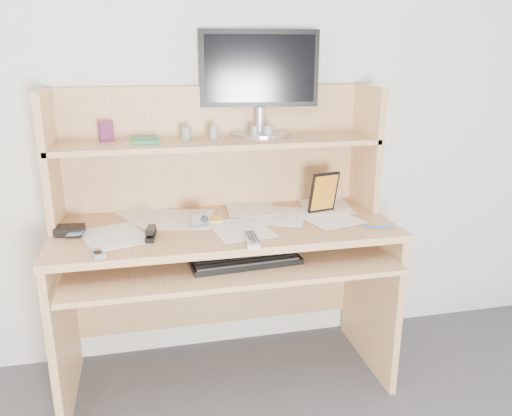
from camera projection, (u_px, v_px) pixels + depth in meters
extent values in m
cube|color=beige|center=(212.00, 97.00, 2.25)|extent=(3.60, 0.04, 2.50)
cube|color=tan|center=(225.00, 227.00, 2.10)|extent=(1.40, 0.60, 0.03)
cube|color=tan|center=(63.00, 325.00, 2.06)|extent=(0.03, 0.56, 0.72)
cube|color=tan|center=(370.00, 292.00, 2.35)|extent=(0.03, 0.56, 0.72)
cube|color=tan|center=(218.00, 285.00, 2.48)|extent=(1.34, 0.02, 0.41)
cube|color=tan|center=(231.00, 259.00, 2.01)|extent=(1.28, 0.55, 0.02)
cube|color=tan|center=(214.00, 148.00, 2.28)|extent=(1.40, 0.02, 0.55)
cube|color=tan|center=(50.00, 160.00, 2.01)|extent=(0.03, 0.30, 0.55)
cube|color=tan|center=(366.00, 147.00, 2.30)|extent=(0.03, 0.30, 0.55)
cube|color=tan|center=(218.00, 143.00, 2.14)|extent=(1.38, 0.30, 0.02)
cube|color=white|center=(225.00, 223.00, 2.09)|extent=(1.32, 0.54, 0.01)
cube|color=black|center=(246.00, 261.00, 1.94)|extent=(0.44, 0.19, 0.02)
cube|color=black|center=(246.00, 257.00, 1.94)|extent=(0.41, 0.17, 0.01)
cube|color=#AFAFA9|center=(252.00, 239.00, 1.88)|extent=(0.07, 0.17, 0.02)
cube|color=#AAAAAC|center=(98.00, 253.00, 1.74)|extent=(0.06, 0.08, 0.02)
cube|color=black|center=(151.00, 232.00, 1.92)|extent=(0.05, 0.13, 0.04)
cube|color=black|center=(70.00, 230.00, 1.96)|extent=(0.11, 0.10, 0.03)
cube|color=#FDE742|center=(212.00, 220.00, 2.13)|extent=(0.09, 0.09, 0.01)
cube|color=#A3A3A6|center=(199.00, 218.00, 2.07)|extent=(0.09, 0.06, 0.05)
cube|color=black|center=(324.00, 192.00, 2.21)|extent=(0.13, 0.04, 0.18)
cylinder|color=#173FAC|center=(379.00, 227.00, 2.02)|extent=(0.13, 0.05, 0.01)
cube|color=maroon|center=(106.00, 132.00, 2.08)|extent=(0.06, 0.05, 0.08)
cube|color=#317B3D|center=(145.00, 140.00, 2.08)|extent=(0.12, 0.16, 0.02)
cylinder|color=black|center=(186.00, 134.00, 2.12)|extent=(0.05, 0.05, 0.06)
cylinder|color=white|center=(255.00, 133.00, 2.15)|extent=(0.04, 0.04, 0.06)
cylinder|color=black|center=(268.00, 132.00, 2.17)|extent=(0.05, 0.05, 0.06)
cylinder|color=white|center=(214.00, 133.00, 2.12)|extent=(0.04, 0.04, 0.06)
cylinder|color=#ADADB2|center=(261.00, 134.00, 2.25)|extent=(0.26, 0.26, 0.02)
cylinder|color=#ADADB2|center=(260.00, 119.00, 2.24)|extent=(0.04, 0.04, 0.11)
cube|color=black|center=(259.00, 69.00, 2.20)|extent=(0.53, 0.10, 0.33)
cube|color=black|center=(260.00, 69.00, 2.18)|extent=(0.48, 0.06, 0.29)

